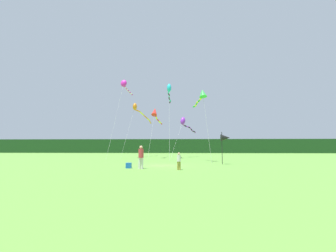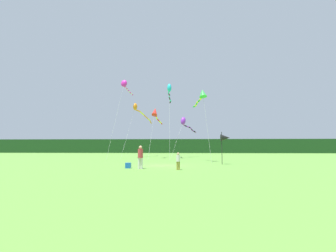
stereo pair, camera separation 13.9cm
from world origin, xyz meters
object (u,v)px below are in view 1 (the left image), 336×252
Objects in this scene: kite_magenta at (124,85)px; kite_purple at (184,122)px; kite_orange at (138,110)px; kite_red at (155,113)px; person_adult at (141,156)px; person_child at (179,160)px; cooler_box at (129,166)px; banner_flag_pole at (225,138)px; kite_cyan at (169,90)px; kite_green at (202,95)px.

kite_magenta reaches higher than kite_purple.
kite_red is at bearing -48.94° from kite_orange.
person_adult reaches higher than person_child.
cooler_box is 0.04× the size of kite_orange.
banner_flag_pole is at bearing 34.89° from person_adult.
kite_purple is at bearing 87.97° from person_child.
person_adult is 0.16× the size of kite_orange.
person_adult is 0.57× the size of banner_flag_pole.
kite_red reaches higher than person_child.
kite_cyan reaches higher than kite_red.
person_adult is 0.15× the size of kite_magenta.
kite_cyan reaches higher than person_adult.
kite_purple is at bearing 104.06° from banner_flag_pole.
kite_green is at bearing -51.14° from kite_orange.
kite_red is at bearing 88.98° from cooler_box.
person_adult is at bearing -145.11° from banner_flag_pole.
kite_purple is at bearing 99.72° from kite_green.
kite_green reaches higher than cooler_box.
kite_purple is (-1.93, 11.28, -2.14)m from kite_green.
kite_orange is at bearing 173.43° from kite_purple.
kite_magenta reaches higher than person_adult.
kite_cyan is at bearing 81.26° from cooler_box.
person_adult is at bearing -78.93° from kite_orange.
cooler_box is 10.08m from banner_flag_pole.
kite_red is at bearing 127.77° from kite_green.
person_child is 0.11× the size of kite_orange.
cooler_box is 20.77m from kite_magenta.
kite_magenta is at bearing 105.02° from cooler_box.
banner_flag_pole reaches higher than person_child.
cooler_box is at bearing -91.02° from kite_red.
kite_green is (5.64, 9.17, 6.82)m from person_adult.
cooler_box is 0.05× the size of kite_green.
kite_cyan is 4.08m from kite_red.
kite_cyan is 0.98× the size of kite_orange.
person_adult is at bearing -72.16° from kite_magenta.
kite_magenta is (-13.13, 12.21, 8.80)m from banner_flag_pole.
cooler_box is at bearing -151.30° from banner_flag_pole.
kite_green is 1.10× the size of kite_purple.
kite_cyan is at bearing -39.81° from kite_orange.
kite_green is 11.64m from kite_purple.
kite_orange reaches higher than kite_green.
kite_cyan is at bearing -18.94° from kite_red.
kite_purple reaches higher than banner_flag_pole.
kite_red is (-0.77, 17.45, 5.87)m from person_adult.
kite_cyan reaches higher than cooler_box.
kite_orange reaches higher than banner_flag_pole.
kite_red is 1.06× the size of kite_purple.
kite_cyan reaches higher than kite_green.
kite_red is at bearing 161.06° from kite_cyan.
kite_red is at bearing 92.54° from person_adult.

